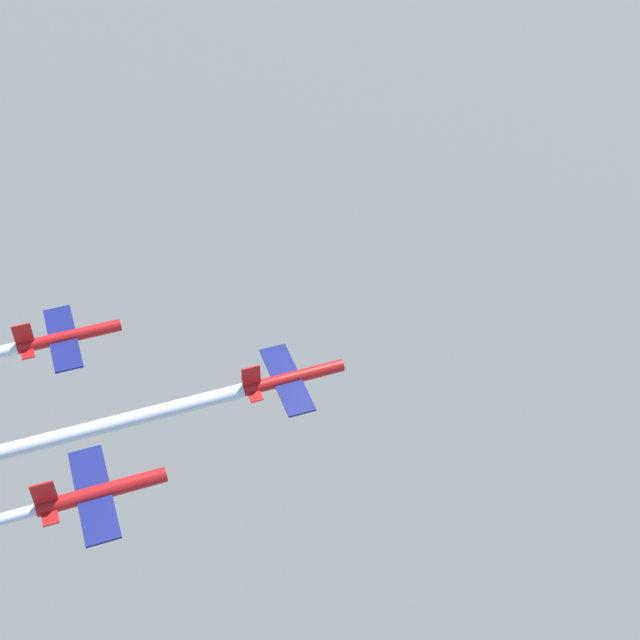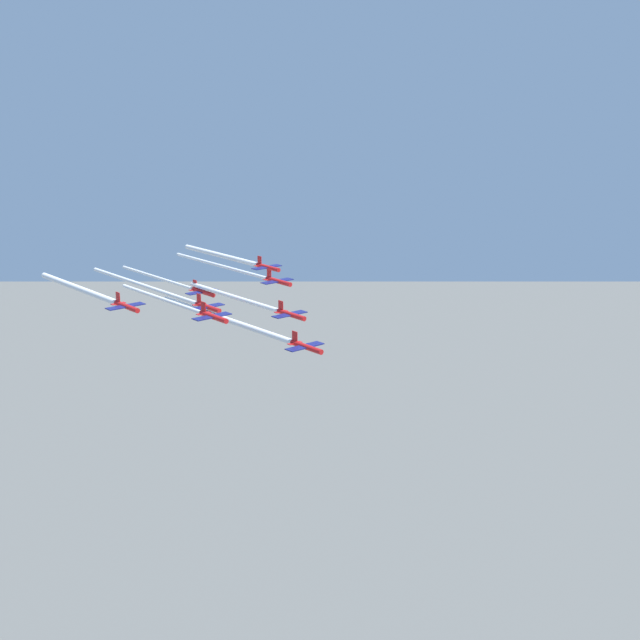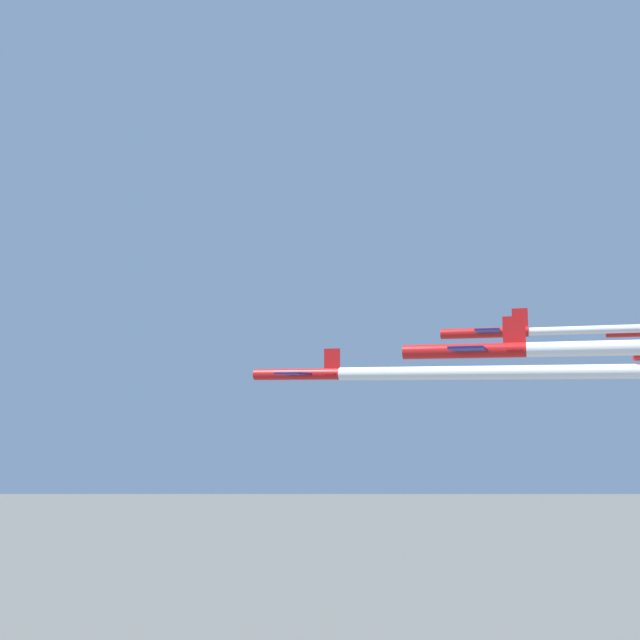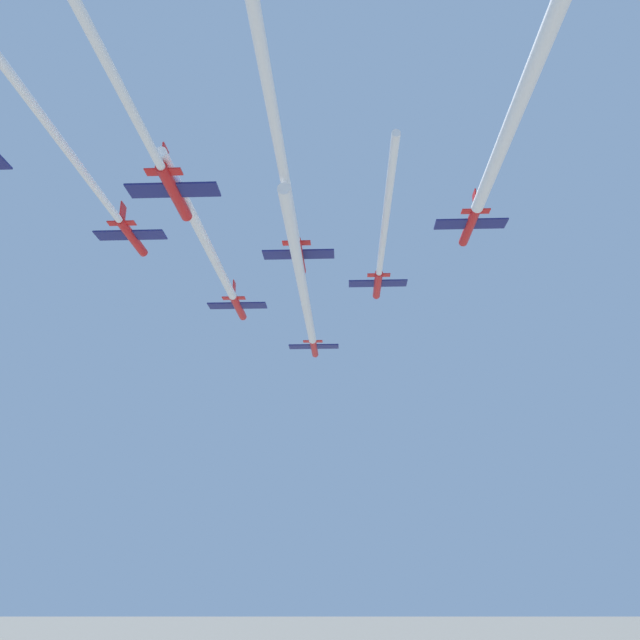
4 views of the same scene
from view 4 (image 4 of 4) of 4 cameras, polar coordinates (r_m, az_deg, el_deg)
The scene contains 14 objects.
jet_0 at distance 111.41m, azimuth -0.56°, elevation -2.45°, with size 9.10×9.52×3.18m.
jet_1 at distance 95.79m, azimuth -7.53°, elevation 1.29°, with size 9.10×9.52×3.18m.
jet_2 at distance 95.68m, azimuth 5.30°, elevation 3.33°, with size 9.10×9.52×3.18m.
jet_3 at distance 83.39m, azimuth -16.88°, elevation 7.40°, with size 9.10×9.52×3.18m.
jet_4 at distance 77.76m, azimuth -1.96°, elevation 5.98°, with size 9.10×9.52×3.18m.
jet_5 at distance 80.71m, azimuth 13.57°, elevation 8.49°, with size 9.10×9.52×3.18m.
jet_7 at distance 62.96m, azimuth -13.21°, elevation 11.41°, with size 9.10×9.52×3.18m.
smoke_trail_0 at distance 83.30m, azimuth -1.62°, elevation 3.12°, with size 8.88×50.30×1.30m.
smoke_trail_1 at distance 75.14m, azimuth -10.45°, elevation 7.10°, with size 6.65×36.62×1.13m.
smoke_trail_2 at distance 76.19m, azimuth 6.03°, elevation 9.26°, with size 5.97×33.89×0.87m.
smoke_trail_3 at distance 63.15m, azimuth -24.61°, elevation 17.28°, with size 7.21×42.18×0.84m.
smoke_trail_4 at distance 51.60m, azimuth -4.67°, elevation 20.02°, with size 8.81×51.93×0.97m.
smoke_trail_5 at distance 61.27m, azimuth 17.75°, elevation 18.31°, with size 7.09×37.88×1.40m.
smoke_trail_7 at distance 45.57m, azimuth -21.53°, elevation 25.56°, with size 6.38×37.03×0.79m.
Camera 4 is at (-21.43, 122.59, 137.19)m, focal length 35.00 mm.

